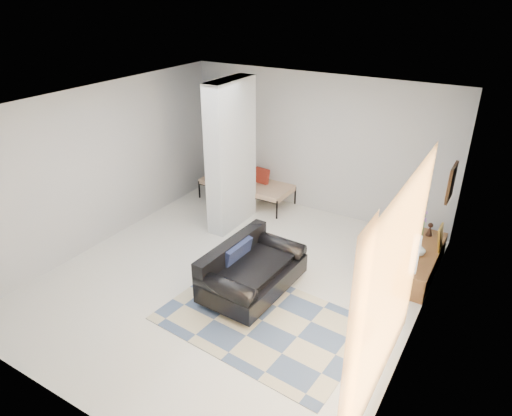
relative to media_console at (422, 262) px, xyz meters
The scene contains 17 objects.
floor 3.05m from the media_console, 145.96° to the right, with size 6.00×6.00×0.00m, color silver.
ceiling 4.00m from the media_console, 145.96° to the right, with size 6.00×6.00×0.00m, color white.
wall_back 3.08m from the media_console, 152.76° to the left, with size 6.00×6.00×0.00m, color #B0B2B5.
wall_front 5.47m from the media_console, 118.19° to the right, with size 6.00×6.00×0.00m, color #B0B2B5.
wall_left 5.67m from the media_console, 162.10° to the right, with size 6.00×6.00×0.00m, color #B0B2B5.
wall_right 2.09m from the media_console, 82.32° to the right, with size 6.00×6.00×0.00m, color #B0B2B5.
partition_column 3.81m from the media_console, behind, with size 0.35×1.20×2.80m, color silver.
hallway_door 4.86m from the media_console, 164.78° to the left, with size 0.85×0.06×2.04m, color white.
curtain 3.12m from the media_console, 87.00° to the right, with size 2.55×2.55×0.00m, color #F8A341.
wall_art 1.46m from the media_console, ahead, with size 0.04×0.45×0.55m, color #321C0D.
media_console is the anchor object (origin of this frame).
loveseat 2.84m from the media_console, 139.79° to the right, with size 1.07×1.73×0.76m.
daybed 4.06m from the media_console, 166.89° to the left, with size 2.00×0.86×0.77m.
area_rug 2.88m from the media_console, 124.32° to the right, with size 2.76×1.84×0.01m, color #BFB592.
cylinder_lamp 0.85m from the media_console, 91.70° to the right, with size 0.11×0.11×0.62m, color silver.
bronze_figurine 0.68m from the media_console, 94.82° to the left, with size 0.12×0.12×0.23m, color black, non-canonical shape.
vase 0.33m from the media_console, 110.56° to the right, with size 0.19×0.19×0.20m, color white.
Camera 1 is at (3.42, -5.06, 4.26)m, focal length 32.00 mm.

